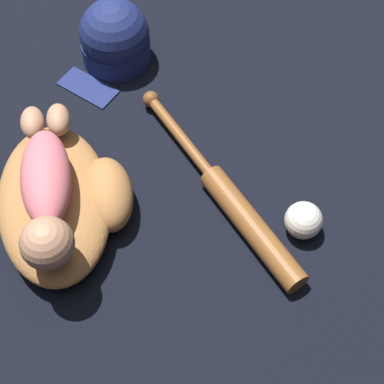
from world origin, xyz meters
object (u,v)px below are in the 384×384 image
(baseball_glove, at_px, (64,201))
(baseball_bat, at_px, (236,206))
(baseball, at_px, (303,220))
(baseball_cap, at_px, (115,39))
(baby_figure, at_px, (46,190))

(baseball_glove, xyz_separation_m, baseball_bat, (0.13, 0.30, -0.02))
(baseball_glove, bearing_deg, baseball, 61.79)
(baseball, relative_size, baseball_cap, 0.32)
(baseball_bat, bearing_deg, baseball_glove, -113.39)
(baseball_glove, relative_size, baseball_cap, 1.73)
(baseball_glove, bearing_deg, baseball_bat, 66.61)
(baby_figure, bearing_deg, baseball_bat, 71.49)
(baseball, bearing_deg, baby_figure, -114.51)
(baby_figure, bearing_deg, baseball_glove, 132.47)
(baby_figure, bearing_deg, baseball_cap, 145.47)
(baseball_bat, xyz_separation_m, baseball, (0.09, 0.10, 0.01))
(baseball_bat, bearing_deg, baseball_cap, -171.62)
(baseball_glove, height_order, baseball, baseball_glove)
(baby_figure, xyz_separation_m, baseball, (0.20, 0.43, -0.10))
(baseball_bat, bearing_deg, baby_figure, -108.51)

